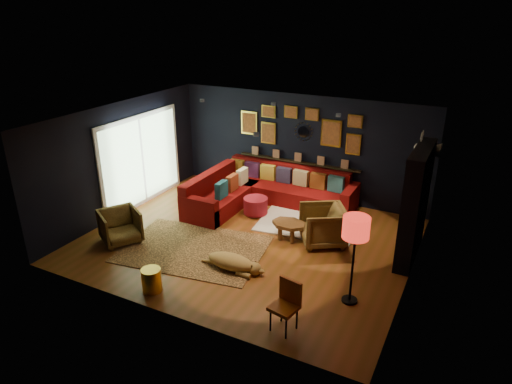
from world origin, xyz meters
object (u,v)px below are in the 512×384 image
at_px(armchair_left, 120,225).
at_px(orange_chair, 287,301).
at_px(sectional, 260,191).
at_px(dog, 231,259).
at_px(floor_lamp, 356,232).
at_px(pouf, 256,205).
at_px(coffee_table, 289,226).
at_px(armchair_right, 323,224).
at_px(gold_stool, 152,280).

height_order(armchair_left, orange_chair, orange_chair).
xyz_separation_m(sectional, dog, (0.86, -2.95, -0.10)).
bearing_deg(dog, orange_chair, -33.46).
xyz_separation_m(sectional, floor_lamp, (3.11, -2.90, 0.98)).
height_order(pouf, floor_lamp, floor_lamp).
xyz_separation_m(coffee_table, pouf, (-1.19, 0.81, -0.11)).
xyz_separation_m(pouf, floor_lamp, (2.95, -2.32, 1.09)).
bearing_deg(armchair_left, armchair_right, -32.85).
bearing_deg(pouf, dog, -73.63).
distance_m(coffee_table, armchair_left, 3.48).
height_order(sectional, orange_chair, sectional).
bearing_deg(gold_stool, orange_chair, 3.87).
relative_size(gold_stool, floor_lamp, 0.27).
xyz_separation_m(armchair_left, gold_stool, (1.70, -1.11, -0.17)).
bearing_deg(gold_stool, dog, 54.42).
bearing_deg(orange_chair, armchair_right, 109.70).
distance_m(pouf, orange_chair, 4.11).
distance_m(orange_chair, floor_lamp, 1.53).
relative_size(coffee_table, armchair_left, 0.98).
bearing_deg(coffee_table, orange_chair, -67.41).
bearing_deg(dog, pouf, 106.46).
xyz_separation_m(sectional, armchair_right, (2.03, -1.21, 0.12)).
height_order(coffee_table, floor_lamp, floor_lamp).
distance_m(armchair_right, dog, 2.11).
xyz_separation_m(armchair_right, orange_chair, (0.41, -2.78, 0.04)).
distance_m(sectional, gold_stool, 4.16).
bearing_deg(orange_chair, coffee_table, 123.98).
relative_size(armchair_right, orange_chair, 1.08).
distance_m(pouf, armchair_right, 1.98).
relative_size(armchair_left, gold_stool, 1.82).
xyz_separation_m(orange_chair, dog, (-1.58, 1.05, -0.26)).
height_order(armchair_left, floor_lamp, floor_lamp).
distance_m(sectional, armchair_left, 3.50).
height_order(armchair_right, dog, armchair_right).
height_order(floor_lamp, dog, floor_lamp).
bearing_deg(armchair_right, gold_stool, -66.30).
bearing_deg(pouf, gold_stool, -92.76).
height_order(armchair_right, gold_stool, armchair_right).
distance_m(gold_stool, floor_lamp, 3.54).
height_order(coffee_table, pouf, pouf).
bearing_deg(pouf, coffee_table, -34.20).
bearing_deg(dog, floor_lamp, 1.16).
xyz_separation_m(armchair_right, dog, (-1.17, -1.74, -0.22)).
distance_m(sectional, armchair_right, 2.36).
xyz_separation_m(armchair_right, floor_lamp, (1.08, -1.70, 0.87)).
height_order(coffee_table, dog, dog).
distance_m(armchair_left, dog, 2.57).
bearing_deg(dog, armchair_right, 56.11).
xyz_separation_m(armchair_left, orange_chair, (4.14, -0.94, 0.09)).
distance_m(sectional, floor_lamp, 4.37).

